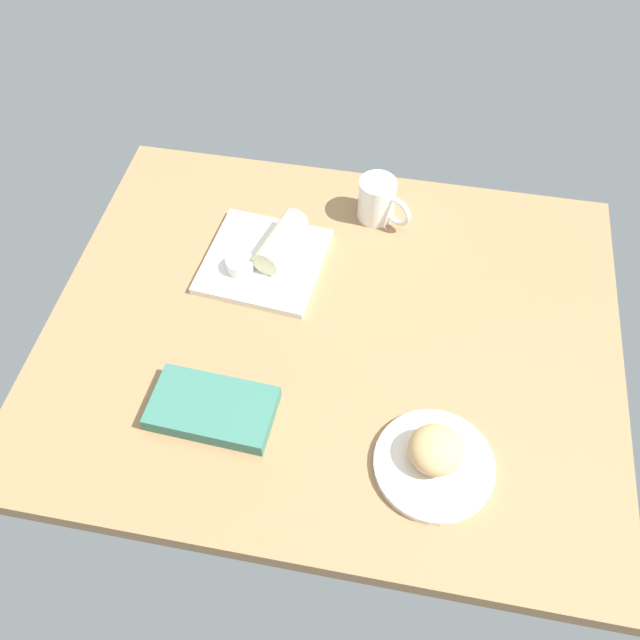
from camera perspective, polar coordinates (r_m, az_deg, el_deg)
name	(u,v)px	position (r cm, az deg, el deg)	size (l,w,h in cm)	color
dining_table	(332,334)	(130.72, 1.01, -1.21)	(110.00, 90.00, 4.00)	#9E754C
round_plate	(434,465)	(115.77, 9.71, -12.10)	(20.33, 20.33, 1.40)	silver
scone_pastry	(435,450)	(112.93, 9.84, -10.86)	(9.16, 9.11, 5.85)	tan
square_plate	(264,261)	(139.17, -4.82, 5.03)	(23.49, 23.49, 1.60)	white
sauce_cup	(240,264)	(136.14, -6.84, 4.77)	(5.60, 5.60, 2.73)	silver
breakfast_wrap	(281,241)	(137.70, -3.36, 6.72)	(5.65, 5.65, 14.33)	beige
book_stack	(213,408)	(119.44, -9.16, -7.47)	(22.20, 13.29, 3.12)	#387260
coffee_mug	(378,200)	(145.75, 5.01, 10.18)	(12.03, 9.31, 9.73)	white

